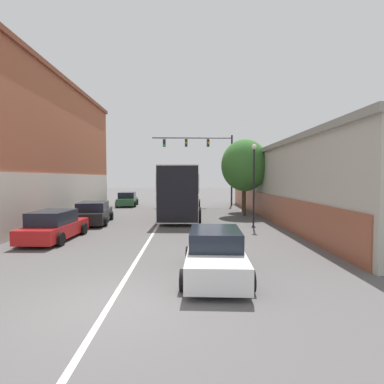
% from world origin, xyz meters
% --- Properties ---
extents(ground_plane, '(160.00, 160.00, 0.00)m').
position_xyz_m(ground_plane, '(0.00, 0.00, 0.00)').
color(ground_plane, '#565454').
extents(lane_center_line, '(0.14, 40.68, 0.01)m').
position_xyz_m(lane_center_line, '(0.00, 14.34, 0.00)').
color(lane_center_line, silver).
rests_on(lane_center_line, ground_plane).
extents(building_left_brick, '(9.00, 20.22, 9.73)m').
position_xyz_m(building_left_brick, '(-10.79, 14.19, 4.98)').
color(building_left_brick, '#995138').
rests_on(building_left_brick, ground_plane).
extents(building_right_storefront, '(9.67, 26.76, 5.14)m').
position_xyz_m(building_right_storefront, '(12.11, 15.21, 2.69)').
color(building_right_storefront, '#B7B2A3').
rests_on(building_right_storefront, ground_plane).
extents(bus, '(3.14, 11.88, 3.73)m').
position_xyz_m(bus, '(1.42, 16.60, 2.08)').
color(bus, silver).
rests_on(bus, ground_plane).
extents(hatchback_foreground, '(2.11, 4.21, 1.36)m').
position_xyz_m(hatchback_foreground, '(2.65, 2.19, 0.64)').
color(hatchback_foreground, silver).
rests_on(hatchback_foreground, ground_plane).
extents(parked_car_left_near, '(2.04, 4.33, 1.40)m').
position_xyz_m(parked_car_left_near, '(-4.47, 7.35, 0.66)').
color(parked_car_left_near, red).
rests_on(parked_car_left_near, ground_plane).
extents(parked_car_left_mid, '(2.48, 4.78, 1.40)m').
position_xyz_m(parked_car_left_mid, '(-4.24, 12.53, 0.66)').
color(parked_car_left_mid, black).
rests_on(parked_car_left_mid, ground_plane).
extents(parked_car_left_far, '(2.28, 4.51, 1.45)m').
position_xyz_m(parked_car_left_far, '(-4.44, 24.37, 0.68)').
color(parked_car_left_far, '#285633').
rests_on(parked_car_left_far, ground_plane).
extents(traffic_signal_gantry, '(8.42, 0.36, 7.39)m').
position_xyz_m(traffic_signal_gantry, '(3.83, 24.67, 5.48)').
color(traffic_signal_gantry, black).
rests_on(traffic_signal_gantry, ground_plane).
extents(street_lamp, '(0.30, 0.30, 4.89)m').
position_xyz_m(street_lamp, '(5.72, 10.75, 2.71)').
color(street_lamp, black).
rests_on(street_lamp, ground_plane).
extents(street_tree_near, '(2.45, 2.21, 5.19)m').
position_xyz_m(street_tree_near, '(6.67, 19.19, 3.82)').
color(street_tree_near, '#4C3823').
rests_on(street_tree_near, ground_plane).
extents(street_tree_far, '(3.64, 3.27, 5.90)m').
position_xyz_m(street_tree_far, '(6.26, 16.33, 3.90)').
color(street_tree_far, '#3D2D1E').
rests_on(street_tree_far, ground_plane).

